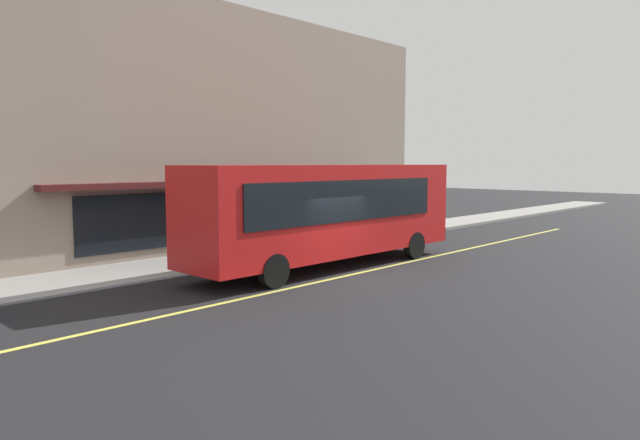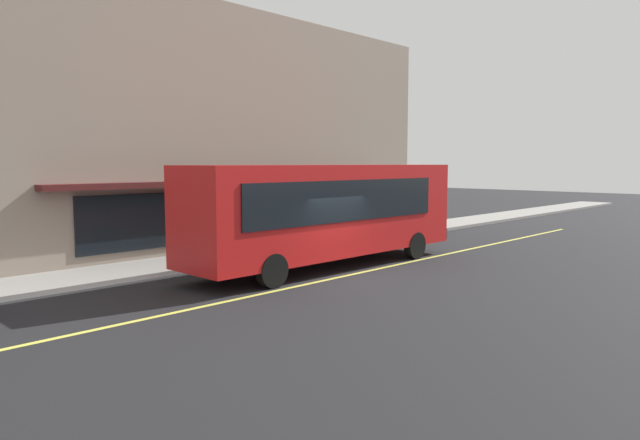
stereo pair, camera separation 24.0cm
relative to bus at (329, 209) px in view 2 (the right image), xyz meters
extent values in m
plane|color=black|center=(-1.01, -1.47, -1.99)|extent=(120.00, 120.00, 0.00)
cube|color=gray|center=(-1.01, 3.95, -1.91)|extent=(80.00, 2.66, 0.15)
cube|color=#D8D14C|center=(-1.01, -1.47, -1.98)|extent=(36.00, 0.16, 0.01)
cube|color=gray|center=(0.48, 10.96, 2.93)|extent=(23.18, 11.37, 9.83)
cube|color=#4C1919|center=(0.48, 5.03, 0.81)|extent=(16.22, 0.70, 0.20)
cube|color=black|center=(0.48, 5.25, -0.49)|extent=(13.91, 0.08, 2.00)
cube|color=red|center=(-0.04, 0.00, 0.01)|extent=(11.02, 2.61, 3.00)
cube|color=black|center=(5.41, -0.05, 0.37)|extent=(0.14, 2.10, 1.80)
cube|color=black|center=(-0.32, 1.27, 0.37)|extent=(8.80, 0.15, 1.32)
cube|color=black|center=(-0.35, -1.27, 0.37)|extent=(8.80, 0.15, 1.32)
cube|color=#0CF259|center=(5.48, -0.06, 1.26)|extent=(0.10, 1.90, 0.36)
cube|color=#2D2D33|center=(5.51, -0.06, -1.24)|extent=(0.18, 2.40, 0.40)
cylinder|color=black|center=(3.49, 1.09, -1.49)|extent=(1.00, 0.31, 1.00)
cylinder|color=black|center=(3.47, -1.16, -1.49)|extent=(1.00, 0.31, 1.00)
cylinder|color=black|center=(-3.55, 1.17, -1.49)|extent=(1.00, 0.31, 1.00)
cylinder|color=black|center=(-3.57, -1.09, -1.49)|extent=(1.00, 0.31, 1.00)
cylinder|color=#2D2D33|center=(5.63, 2.99, -0.24)|extent=(0.12, 0.12, 3.20)
cube|color=black|center=(5.63, 3.19, 0.91)|extent=(0.30, 0.30, 0.90)
sphere|color=red|center=(5.63, 3.36, 1.18)|extent=(0.18, 0.18, 0.18)
sphere|color=orange|center=(5.63, 3.36, 0.91)|extent=(0.18, 0.18, 0.18)
sphere|color=green|center=(5.63, 3.36, 0.64)|extent=(0.18, 0.18, 0.18)
cylinder|color=black|center=(-0.63, 3.48, -1.41)|extent=(0.18, 0.18, 0.85)
cylinder|color=#26723F|center=(-0.63, 3.48, -0.65)|extent=(0.34, 0.34, 0.67)
sphere|color=tan|center=(-0.63, 3.48, -0.20)|extent=(0.24, 0.24, 0.24)
cylinder|color=black|center=(-0.58, 4.58, -1.46)|extent=(0.18, 0.18, 0.75)
cylinder|color=#594C47|center=(-0.58, 4.58, -0.79)|extent=(0.34, 0.34, 0.59)
sphere|color=tan|center=(-0.58, 4.58, -0.39)|extent=(0.21, 0.21, 0.21)
cylinder|color=black|center=(10.09, 4.41, -1.44)|extent=(0.18, 0.18, 0.78)
cylinder|color=#594C47|center=(10.09, 4.41, -0.74)|extent=(0.34, 0.34, 0.62)
sphere|color=tan|center=(10.09, 4.41, -0.32)|extent=(0.22, 0.22, 0.22)
camera|label=1|loc=(-14.45, -13.05, 1.57)|focal=32.17mm
camera|label=2|loc=(-14.29, -13.22, 1.57)|focal=32.17mm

